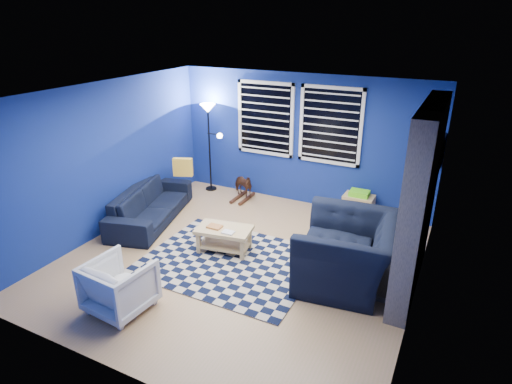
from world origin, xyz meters
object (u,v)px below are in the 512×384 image
sofa (151,205)px  cabinet (358,206)px  coffee_table (224,234)px  tv (439,158)px  floor_lamp (209,121)px  armchair_big (346,252)px  armchair_bent (120,286)px  rocking_horse (242,185)px

sofa → cabinet: 3.75m
coffee_table → cabinet: bearing=53.4°
tv → floor_lamp: (-4.34, 0.25, 0.09)m
armchair_big → cabinet: 2.11m
tv → floor_lamp: bearing=176.8°
floor_lamp → armchair_bent: bearing=-74.0°
tv → armchair_big: size_ratio=0.70×
armchair_big → cabinet: bearing=-178.0°
tv → sofa: tv is taller
tv → armchair_big: 2.23m
armchair_bent → coffee_table: size_ratio=0.81×
armchair_bent → floor_lamp: 4.25m
cabinet → rocking_horse: bearing=-174.3°
rocking_horse → floor_lamp: size_ratio=0.32×
tv → rocking_horse: bearing=179.0°
tv → sofa: 4.89m
coffee_table → floor_lamp: (-1.55, 2.12, 1.20)m
armchair_big → sofa: bearing=-102.3°
sofa → tv: bearing=-86.8°
armchair_bent → coffee_table: (0.43, 1.81, -0.05)m
armchair_big → armchair_bent: bearing=-58.7°
cabinet → armchair_bent: bearing=-116.0°
armchair_bent → tv: bearing=-126.6°
sofa → armchair_big: (3.65, -0.33, 0.16)m
tv → cabinet: 1.70m
coffee_table → rocking_horse: bearing=110.3°
sofa → armchair_big: bearing=-110.2°
tv → floor_lamp: floor_lamp is taller
tv → rocking_horse: 3.67m
cabinet → coffee_table: bearing=-125.6°
armchair_big → floor_lamp: bearing=-128.0°
rocking_horse → floor_lamp: bearing=99.7°
sofa → rocking_horse: size_ratio=3.61×
sofa → rocking_horse: bearing=-48.5°
armchair_bent → sofa: bearing=-54.5°
sofa → floor_lamp: floor_lamp is taller
armchair_bent → floor_lamp: bearing=-69.5°
armchair_bent → floor_lamp: (-1.12, 3.93, 1.15)m
armchair_big → cabinet: size_ratio=2.63×
sofa → coffee_table: size_ratio=2.29×
armchair_bent → cabinet: (2.01, 3.93, -0.10)m
tv → coffee_table: bearing=-146.1°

